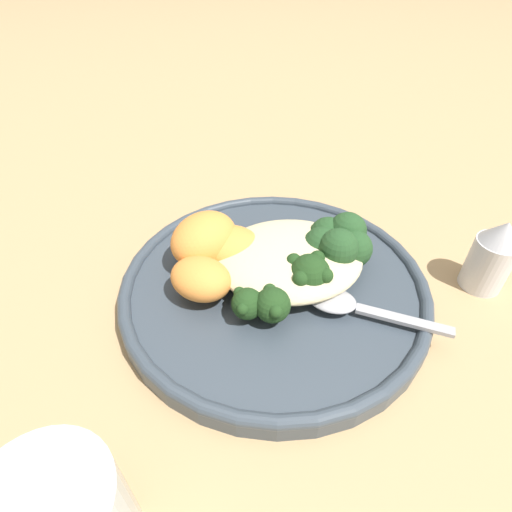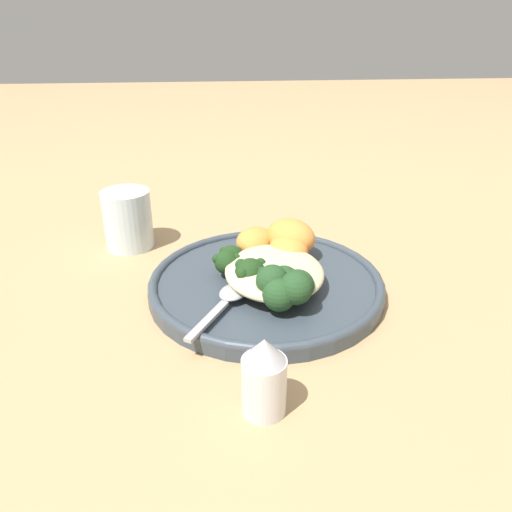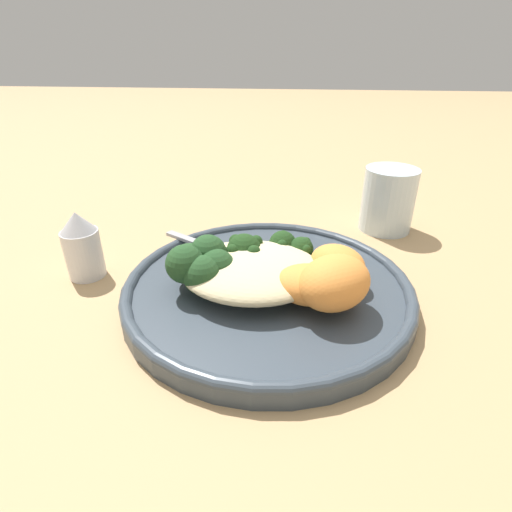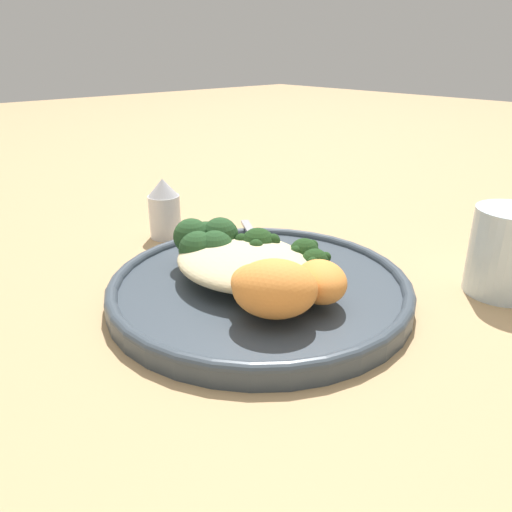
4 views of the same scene
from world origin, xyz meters
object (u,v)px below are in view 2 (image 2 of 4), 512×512
Objects in this scene: quinoa_mound at (274,270)px; sweet_potato_chunk_0 at (289,249)px; broccoli_stalk_0 at (248,259)px; sweet_potato_chunk_2 at (256,240)px; sweet_potato_chunk_1 at (291,237)px; spoon at (229,297)px; plate at (266,283)px; salt_shaker at (264,377)px; broccoli_stalk_3 at (281,283)px; water_glass at (128,220)px; broccoli_stalk_2 at (255,272)px; kale_tuft at (286,286)px; broccoli_stalk_1 at (240,263)px.

sweet_potato_chunk_0 is (0.05, -0.03, 0.00)m from quinoa_mound.
sweet_potato_chunk_2 reaches higher than broccoli_stalk_0.
sweet_potato_chunk_1 is 0.60× the size of spoon.
salt_shaker is (-0.20, 0.02, 0.03)m from plate.
broccoli_stalk_3 is 1.10× the size of water_glass.
broccoli_stalk_3 is 0.08m from sweet_potato_chunk_0.
plate is 3.39× the size of water_glass.
sweet_potato_chunk_2 is 0.20m from water_glass.
broccoli_stalk_2 is at bearing -135.08° from water_glass.
kale_tuft is 0.29m from water_glass.
water_glass is at bearing 68.57° from sweet_potato_chunk_1.
salt_shaker reaches higher than broccoli_stalk_3.
spoon is at bearing 79.18° from kale_tuft.
kale_tuft is 0.57× the size of spoon.
sweet_potato_chunk_1 reaches higher than broccoli_stalk_2.
spoon is 0.15m from salt_shaker.
broccoli_stalk_2 is at bearing 141.26° from sweet_potato_chunk_0.
water_glass reaches higher than salt_shaker.
broccoli_stalk_0 is 1.17× the size of broccoli_stalk_3.
broccoli_stalk_3 is at bearing 132.04° from spoon.
sweet_potato_chunk_2 is 0.74× the size of salt_shaker.
broccoli_stalk_2 is 0.18m from salt_shaker.
plate is at bearing -174.82° from sweet_potato_chunk_2.
quinoa_mound is 2.00× the size of sweet_potato_chunk_1.
water_glass is at bearing 51.29° from plate.
sweet_potato_chunk_2 is 0.13m from kale_tuft.
broccoli_stalk_1 is 0.04m from broccoli_stalk_2.
sweet_potato_chunk_2 is at bearing -114.28° from water_glass.
broccoli_stalk_2 is 0.05m from kale_tuft.
broccoli_stalk_0 is at bearing -126.56° from broccoli_stalk_2.
salt_shaker reaches higher than quinoa_mound.
water_glass reaches higher than broccoli_stalk_3.
broccoli_stalk_0 is 0.07m from sweet_potato_chunk_1.
broccoli_stalk_3 is (-0.05, -0.05, -0.00)m from broccoli_stalk_1.
water_glass reaches higher than sweet_potato_chunk_1.
sweet_potato_chunk_2 is at bearing 5.18° from plate.
sweet_potato_chunk_2 is at bearing 10.03° from quinoa_mound.
broccoli_stalk_0 is at bearing 120.67° from sweet_potato_chunk_1.
water_glass reaches higher than kale_tuft.
sweet_potato_chunk_0 is at bearing 164.56° from sweet_potato_chunk_1.
kale_tuft is (-0.05, -0.01, 0.01)m from quinoa_mound.
sweet_potato_chunk_2 reaches higher than broccoli_stalk_1.
sweet_potato_chunk_0 is 0.95× the size of kale_tuft.
water_glass is (0.09, 0.22, -0.00)m from sweet_potato_chunk_1.
broccoli_stalk_2 is 1.39× the size of sweet_potato_chunk_0.
spoon is at bearing 125.80° from quinoa_mound.
quinoa_mound is 1.27× the size of broccoli_stalk_0.
broccoli_stalk_0 is 1.26× the size of broccoli_stalk_2.
quinoa_mound is 1.59× the size of broccoli_stalk_2.
broccoli_stalk_0 is 0.07m from broccoli_stalk_3.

